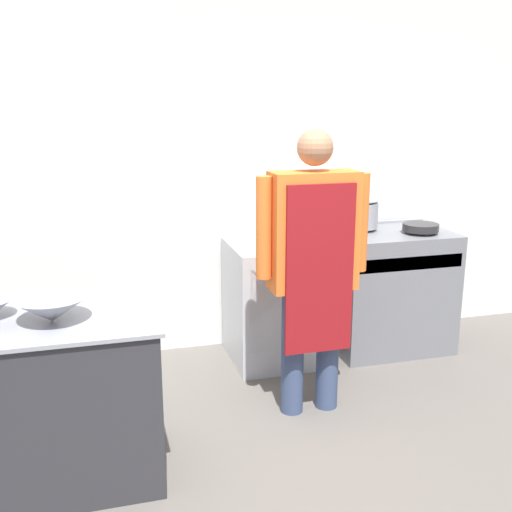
{
  "coord_description": "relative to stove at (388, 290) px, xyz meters",
  "views": [
    {
      "loc": [
        -0.91,
        -2.34,
        1.88
      ],
      "look_at": [
        0.05,
        1.13,
        0.96
      ],
      "focal_mm": 42.0,
      "sensor_mm": 36.0,
      "label": 1
    }
  ],
  "objects": [
    {
      "name": "saute_pan",
      "position": [
        0.18,
        -0.11,
        0.51
      ],
      "size": [
        0.27,
        0.27,
        0.05
      ],
      "color": "#262628",
      "rests_on": "stove"
    },
    {
      "name": "wall_back",
      "position": [
        -1.27,
        0.4,
        0.88
      ],
      "size": [
        8.0,
        0.05,
        2.7
      ],
      "color": "white",
      "rests_on": "ground_plane"
    },
    {
      "name": "stove",
      "position": [
        0.0,
        0.0,
        0.0
      ],
      "size": [
        0.89,
        0.65,
        0.95
      ],
      "color": "slate",
      "rests_on": "ground_plane"
    },
    {
      "name": "ground_plane",
      "position": [
        -1.27,
        -1.68,
        -0.47
      ],
      "size": [
        14.0,
        14.0,
        0.0
      ],
      "primitive_type": "plane",
      "color": "#5B5651"
    },
    {
      "name": "fridge_unit",
      "position": [
        -0.89,
        0.02,
        -0.02
      ],
      "size": [
        0.71,
        0.67,
        0.89
      ],
      "color": "silver",
      "rests_on": "ground_plane"
    },
    {
      "name": "stock_pot",
      "position": [
        -0.2,
        0.12,
        0.6
      ],
      "size": [
        0.25,
        0.25,
        0.23
      ],
      "color": "gray",
      "rests_on": "stove"
    },
    {
      "name": "mixing_bowl",
      "position": [
        -2.4,
        -1.16,
        0.46
      ],
      "size": [
        0.35,
        0.35,
        0.12
      ],
      "color": "gray",
      "rests_on": "prep_counter"
    },
    {
      "name": "person_cook",
      "position": [
        -0.94,
        -0.8,
        0.53
      ],
      "size": [
        0.7,
        0.24,
        1.74
      ],
      "color": "#38476B",
      "rests_on": "ground_plane"
    },
    {
      "name": "prep_counter",
      "position": [
        -2.45,
        -1.1,
        -0.03
      ],
      "size": [
        1.08,
        0.74,
        0.87
      ],
      "color": "#2D2D33",
      "rests_on": "ground_plane"
    }
  ]
}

